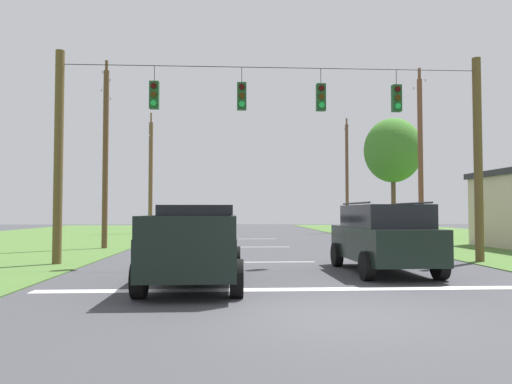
{
  "coord_description": "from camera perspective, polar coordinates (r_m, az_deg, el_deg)",
  "views": [
    {
      "loc": [
        -1.77,
        -8.28,
        1.79
      ],
      "look_at": [
        -0.86,
        8.38,
        2.47
      ],
      "focal_mm": 33.78,
      "sensor_mm": 36.0,
      "label": 1
    }
  ],
  "objects": [
    {
      "name": "utility_pole_mid_left",
      "position": [
        24.5,
        -17.4,
        4.45
      ],
      "size": [
        0.27,
        1.75,
        9.17
      ],
      "color": "brown",
      "rests_on": "ground"
    },
    {
      "name": "tree_roadside_right",
      "position": [
        34.84,
        15.91,
        4.73
      ],
      "size": [
        3.98,
        3.98,
        8.28
      ],
      "color": "brown",
      "rests_on": "ground"
    },
    {
      "name": "pickup_truck",
      "position": [
        12.05,
        -7.2,
        -6.22
      ],
      "size": [
        2.3,
        5.41,
        1.95
      ],
      "color": "black",
      "rests_on": "ground"
    },
    {
      "name": "ground_plane",
      "position": [
        8.65,
        9.04,
        -14.22
      ],
      "size": [
        120.0,
        120.0,
        0.0
      ],
      "primitive_type": "plane",
      "color": "#3D3D42"
    },
    {
      "name": "stop_bar_stripe",
      "position": [
        11.32,
        6.04,
        -11.38
      ],
      "size": [
        12.38,
        0.45,
        0.01
      ],
      "primitive_type": "cube",
      "color": "white",
      "rests_on": "ground"
    },
    {
      "name": "utility_pole_mid_right",
      "position": [
        26.7,
        18.9,
        3.79
      ],
      "size": [
        0.26,
        1.67,
        9.37
      ],
      "color": "brown",
      "rests_on": "ground"
    },
    {
      "name": "utility_pole_far_left",
      "position": [
        40.51,
        -12.37,
        1.99
      ],
      "size": [
        0.33,
        2.0,
        9.96
      ],
      "color": "brown",
      "rests_on": "ground"
    },
    {
      "name": "lane_dash_0",
      "position": [
        17.22,
        2.83,
        -8.28
      ],
      "size": [
        2.5,
        0.15,
        0.01
      ],
      "primitive_type": "cube",
      "rotation": [
        0.0,
        0.0,
        1.57
      ],
      "color": "white",
      "rests_on": "ground"
    },
    {
      "name": "suv_black",
      "position": [
        14.68,
        14.8,
        -5.09
      ],
      "size": [
        2.28,
        4.83,
        2.05
      ],
      "color": "black",
      "rests_on": "ground"
    },
    {
      "name": "lane_dash_2",
      "position": [
        31.65,
        0.1,
        -5.57
      ],
      "size": [
        2.5,
        0.15,
        0.01
      ],
      "primitive_type": "cube",
      "rotation": [
        0.0,
        0.0,
        1.57
      ],
      "color": "white",
      "rests_on": "ground"
    },
    {
      "name": "lane_dash_1",
      "position": [
        24.44,
        1.06,
        -6.52
      ],
      "size": [
        2.5,
        0.15,
        0.01
      ],
      "primitive_type": "cube",
      "rotation": [
        0.0,
        0.0,
        1.57
      ],
      "color": "white",
      "rests_on": "ground"
    },
    {
      "name": "utility_pole_far_right",
      "position": [
        42.16,
        10.72,
        1.84
      ],
      "size": [
        0.27,
        1.57,
        9.86
      ],
      "color": "brown",
      "rests_on": "ground"
    },
    {
      "name": "overhead_signal_span",
      "position": [
        16.83,
        2.2,
        5.49
      ],
      "size": [
        14.95,
        0.31,
        7.3
      ],
      "color": "brown",
      "rests_on": "ground"
    },
    {
      "name": "distant_car_crossing_white",
      "position": [
        33.31,
        -6.23,
        -4.04
      ],
      "size": [
        2.12,
        4.35,
        1.52
      ],
      "color": "silver",
      "rests_on": "ground"
    }
  ]
}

